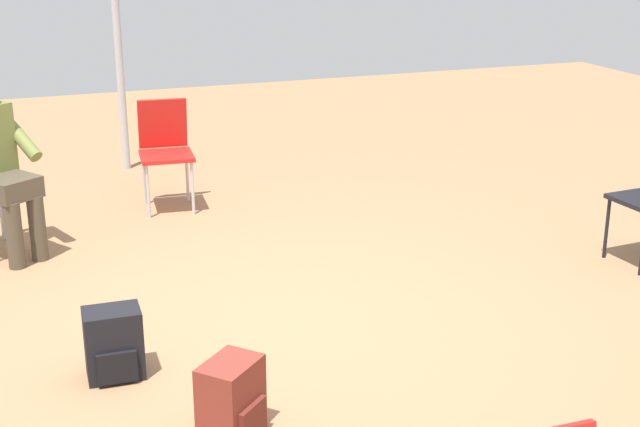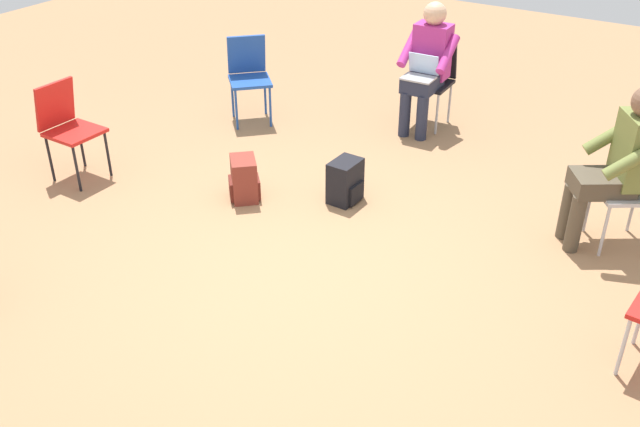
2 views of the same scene
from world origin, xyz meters
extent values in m
plane|color=#99704C|center=(0.00, 0.00, 0.00)|extent=(15.04, 15.04, 0.00)
cube|color=red|center=(2.41, 0.09, 0.43)|extent=(0.44, 0.44, 0.03)
cylinder|color=#B7B7BC|center=(2.22, -0.07, 0.21)|extent=(0.02, 0.02, 0.42)
cylinder|color=#B7B7BC|center=(2.25, 0.27, 0.21)|extent=(0.02, 0.02, 0.42)
cylinder|color=#B7B7BC|center=(2.56, -0.10, 0.21)|extent=(0.02, 0.02, 0.42)
cylinder|color=#B7B7BC|center=(2.59, 0.24, 0.21)|extent=(0.02, 0.02, 0.42)
cube|color=red|center=(2.60, 0.07, 0.65)|extent=(0.13, 0.39, 0.40)
cylinder|color=black|center=(0.34, -2.46, 0.21)|extent=(0.02, 0.02, 0.42)
cylinder|color=#B7B7BC|center=(1.84, 1.15, 0.21)|extent=(0.02, 0.02, 0.42)
cylinder|color=#B7B7BC|center=(2.12, 1.33, 0.21)|extent=(0.02, 0.02, 0.42)
cylinder|color=#4C4233|center=(1.64, 1.12, 0.23)|extent=(0.11, 0.11, 0.45)
cylinder|color=#4C4233|center=(1.54, 1.27, 0.23)|extent=(0.11, 0.11, 0.45)
cube|color=#4C4233|center=(1.73, 1.28, 0.51)|extent=(0.52, 0.48, 0.14)
cylinder|color=olive|center=(1.91, 1.16, 0.80)|extent=(0.38, 0.29, 0.31)
cube|color=maroon|center=(-0.88, 0.47, 0.18)|extent=(0.34, 0.34, 0.36)
cube|color=maroon|center=(-0.88, 0.47, 0.10)|extent=(0.32, 0.31, 0.16)
cube|color=black|center=(-0.16, 0.87, 0.18)|extent=(0.21, 0.29, 0.36)
cube|color=black|center=(-0.16, 0.87, 0.10)|extent=(0.26, 0.21, 0.16)
cylinder|color=#B2B2B7|center=(3.74, 0.21, 1.14)|extent=(0.07, 0.07, 2.29)
camera|label=1|loc=(-4.26, 1.31, 2.20)|focal=50.00mm
camera|label=2|loc=(2.40, -3.60, 2.93)|focal=40.00mm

